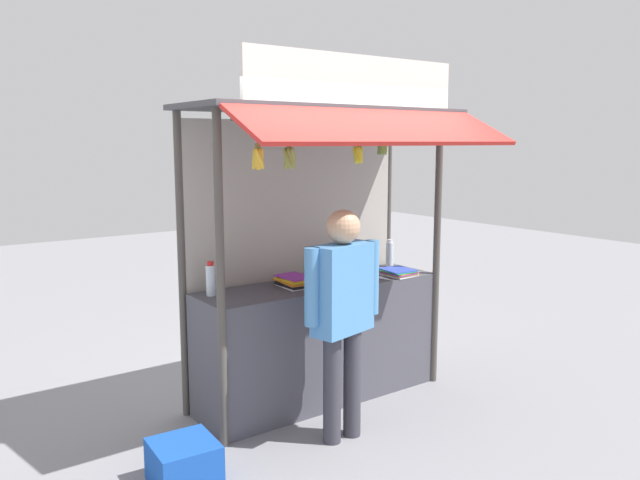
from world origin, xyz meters
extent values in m
plane|color=gray|center=(0.00, 0.00, 0.00)|extent=(20.00, 20.00, 0.00)
cube|color=#4C4C56|center=(0.00, 0.00, 0.48)|extent=(2.06, 0.57, 0.97)
cylinder|color=#4C4742|center=(-1.03, -0.29, 1.16)|extent=(0.06, 0.06, 2.31)
cylinder|color=#4C4742|center=(1.03, -0.29, 1.16)|extent=(0.06, 0.06, 2.31)
cylinder|color=#4C4742|center=(-1.03, 0.34, 1.16)|extent=(0.06, 0.06, 2.31)
cylinder|color=#4C4742|center=(1.03, 0.34, 1.16)|extent=(0.06, 0.06, 2.31)
cube|color=#B7B2A8|center=(0.00, 0.34, 1.13)|extent=(2.02, 0.04, 2.26)
cube|color=#3F3F44|center=(0.00, -0.07, 2.33)|extent=(2.26, 0.83, 0.04)
cube|color=red|center=(0.00, -0.74, 2.20)|extent=(2.22, 0.51, 0.26)
cube|color=white|center=(0.00, -0.44, 2.53)|extent=(1.85, 0.04, 0.35)
cylinder|color=#59544C|center=(0.00, -0.39, 2.23)|extent=(1.96, 0.02, 0.02)
cylinder|color=silver|center=(0.91, 0.18, 1.08)|extent=(0.07, 0.07, 0.22)
cylinder|color=white|center=(0.91, 0.18, 1.20)|extent=(0.05, 0.05, 0.03)
cylinder|color=silver|center=(0.22, 0.07, 1.09)|extent=(0.08, 0.08, 0.25)
cylinder|color=white|center=(0.22, 0.07, 1.23)|extent=(0.05, 0.05, 0.03)
cylinder|color=silver|center=(-0.90, 0.13, 1.08)|extent=(0.07, 0.07, 0.23)
cylinder|color=red|center=(-0.90, 0.13, 1.21)|extent=(0.05, 0.05, 0.03)
cylinder|color=silver|center=(0.35, 0.08, 1.09)|extent=(0.07, 0.07, 0.23)
cylinder|color=blue|center=(0.35, 0.08, 1.22)|extent=(0.05, 0.05, 0.03)
cube|color=white|center=(0.71, -0.15, 0.98)|extent=(0.25, 0.28, 0.01)
cube|color=yellow|center=(0.72, -0.15, 0.99)|extent=(0.24, 0.27, 0.01)
cube|color=purple|center=(0.70, -0.16, 1.00)|extent=(0.25, 0.27, 0.01)
cube|color=orange|center=(0.71, -0.16, 1.00)|extent=(0.26, 0.28, 0.01)
cube|color=green|center=(0.70, -0.16, 1.01)|extent=(0.24, 0.27, 0.01)
cube|color=blue|center=(0.70, -0.15, 1.02)|extent=(0.26, 0.28, 0.01)
cube|color=white|center=(-0.24, 0.01, 0.97)|extent=(0.21, 0.29, 0.01)
cube|color=black|center=(-0.24, 0.02, 0.98)|extent=(0.21, 0.28, 0.01)
cube|color=black|center=(-0.24, 0.01, 0.99)|extent=(0.20, 0.28, 0.01)
cube|color=orange|center=(-0.24, 0.01, 1.01)|extent=(0.23, 0.30, 0.01)
cube|color=orange|center=(-0.24, 0.02, 1.02)|extent=(0.23, 0.30, 0.01)
cube|color=yellow|center=(-0.24, 0.01, 1.03)|extent=(0.20, 0.28, 0.01)
cube|color=orange|center=(-0.23, 0.01, 1.04)|extent=(0.22, 0.30, 0.01)
cube|color=purple|center=(-0.24, 0.01, 1.05)|extent=(0.22, 0.29, 0.01)
cylinder|color=#332D23|center=(0.30, -0.39, 2.19)|extent=(0.01, 0.01, 0.07)
cylinder|color=olive|center=(0.30, -0.39, 2.13)|extent=(0.04, 0.04, 0.04)
ellipsoid|color=olive|center=(0.33, -0.39, 2.06)|extent=(0.03, 0.08, 0.14)
ellipsoid|color=olive|center=(0.32, -0.37, 2.06)|extent=(0.07, 0.06, 0.14)
ellipsoid|color=olive|center=(0.30, -0.37, 2.06)|extent=(0.07, 0.03, 0.14)
ellipsoid|color=olive|center=(0.28, -0.38, 2.06)|extent=(0.04, 0.07, 0.14)
ellipsoid|color=olive|center=(0.28, -0.40, 2.06)|extent=(0.05, 0.07, 0.14)
ellipsoid|color=olive|center=(0.29, -0.41, 2.06)|extent=(0.07, 0.04, 0.14)
ellipsoid|color=olive|center=(0.32, -0.41, 2.06)|extent=(0.07, 0.06, 0.14)
cylinder|color=#332D23|center=(-0.54, -0.39, 2.15)|extent=(0.01, 0.01, 0.13)
cylinder|color=olive|center=(-0.54, -0.39, 2.06)|extent=(0.04, 0.04, 0.04)
ellipsoid|color=olive|center=(-0.52, -0.39, 1.98)|extent=(0.04, 0.08, 0.16)
ellipsoid|color=olive|center=(-0.52, -0.37, 1.98)|extent=(0.08, 0.07, 0.16)
ellipsoid|color=olive|center=(-0.54, -0.37, 1.98)|extent=(0.08, 0.04, 0.16)
ellipsoid|color=olive|center=(-0.56, -0.38, 1.98)|extent=(0.05, 0.07, 0.16)
ellipsoid|color=olive|center=(-0.56, -0.40, 1.98)|extent=(0.07, 0.08, 0.16)
ellipsoid|color=olive|center=(-0.54, -0.41, 1.98)|extent=(0.07, 0.04, 0.16)
ellipsoid|color=olive|center=(-0.52, -0.41, 1.98)|extent=(0.08, 0.07, 0.16)
cylinder|color=#332D23|center=(-0.79, -0.39, 2.15)|extent=(0.01, 0.01, 0.14)
cylinder|color=olive|center=(-0.79, -0.39, 2.06)|extent=(0.04, 0.04, 0.04)
ellipsoid|color=yellow|center=(-0.77, -0.39, 1.98)|extent=(0.04, 0.08, 0.15)
ellipsoid|color=yellow|center=(-0.77, -0.37, 1.98)|extent=(0.06, 0.07, 0.15)
ellipsoid|color=yellow|center=(-0.79, -0.36, 1.98)|extent=(0.08, 0.04, 0.15)
ellipsoid|color=yellow|center=(-0.80, -0.37, 1.98)|extent=(0.07, 0.06, 0.15)
ellipsoid|color=yellow|center=(-0.80, -0.39, 1.98)|extent=(0.04, 0.07, 0.15)
ellipsoid|color=yellow|center=(-0.80, -0.40, 1.98)|extent=(0.06, 0.06, 0.15)
ellipsoid|color=yellow|center=(-0.79, -0.41, 1.98)|extent=(0.09, 0.04, 0.15)
ellipsoid|color=yellow|center=(-0.78, -0.40, 1.98)|extent=(0.06, 0.06, 0.15)
cylinder|color=#332D23|center=(0.07, -0.39, 2.15)|extent=(0.01, 0.01, 0.13)
cylinder|color=olive|center=(0.07, -0.39, 2.07)|extent=(0.04, 0.04, 0.04)
ellipsoid|color=yellow|center=(0.08, -0.39, 2.00)|extent=(0.04, 0.07, 0.14)
ellipsoid|color=yellow|center=(0.08, -0.37, 2.00)|extent=(0.07, 0.06, 0.14)
ellipsoid|color=yellow|center=(0.06, -0.38, 2.00)|extent=(0.06, 0.06, 0.14)
ellipsoid|color=yellow|center=(0.04, -0.39, 2.00)|extent=(0.05, 0.09, 0.14)
ellipsoid|color=yellow|center=(0.06, -0.40, 2.00)|extent=(0.07, 0.05, 0.14)
ellipsoid|color=yellow|center=(0.08, -0.40, 2.00)|extent=(0.07, 0.05, 0.14)
cylinder|color=#383842|center=(-0.39, -0.68, 0.39)|extent=(0.13, 0.13, 0.79)
cylinder|color=#383842|center=(-0.21, -0.68, 0.39)|extent=(0.13, 0.13, 0.79)
cube|color=#4C8CCC|center=(-0.30, -0.68, 1.10)|extent=(0.50, 0.30, 0.62)
cylinder|color=#4C8CCC|center=(-0.56, -0.68, 1.14)|extent=(0.10, 0.10, 0.53)
cylinder|color=#4C8CCC|center=(-0.04, -0.68, 1.14)|extent=(0.10, 0.10, 0.53)
sphere|color=tan|center=(-0.30, -0.68, 1.52)|extent=(0.24, 0.24, 0.24)
cube|color=#194CB2|center=(-1.46, -0.58, 0.13)|extent=(0.41, 0.41, 0.27)
camera|label=1|loc=(-2.91, -4.01, 2.09)|focal=35.35mm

